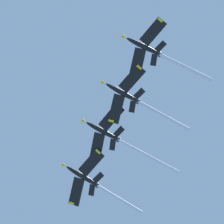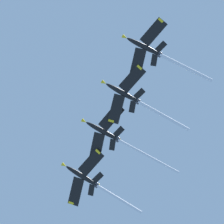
{
  "view_description": "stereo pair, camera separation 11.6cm",
  "coord_description": "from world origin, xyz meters",
  "px_view_note": "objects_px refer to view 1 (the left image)",
  "views": [
    {
      "loc": [
        3.94,
        -28.92,
        1.67
      ],
      "look_at": [
        -0.26,
        -9.02,
        155.38
      ],
      "focal_mm": 79.57,
      "sensor_mm": 36.0,
      "label": 1
    },
    {
      "loc": [
        3.83,
        -28.94,
        1.67
      ],
      "look_at": [
        -0.26,
        -9.02,
        155.38
      ],
      "focal_mm": 79.57,
      "sensor_mm": 36.0,
      "label": 2
    }
  ],
  "objects_px": {
    "jet_far_left": "(156,52)",
    "jet_centre": "(112,136)",
    "jet_inner_left": "(133,99)",
    "jet_inner_right": "(90,181)"
  },
  "relations": [
    {
      "from": "jet_centre",
      "to": "jet_inner_left",
      "type": "bearing_deg",
      "value": -48.75
    },
    {
      "from": "jet_inner_left",
      "to": "jet_far_left",
      "type": "bearing_deg",
      "value": -52.42
    },
    {
      "from": "jet_far_left",
      "to": "jet_centre",
      "type": "distance_m",
      "value": 29.41
    },
    {
      "from": "jet_inner_left",
      "to": "jet_inner_right",
      "type": "xyz_separation_m",
      "value": [
        -18.7,
        22.7,
        0.47
      ]
    },
    {
      "from": "jet_far_left",
      "to": "jet_inner_left",
      "type": "distance_m",
      "value": 15.74
    },
    {
      "from": "jet_inner_left",
      "to": "jet_centre",
      "type": "relative_size",
      "value": 0.89
    },
    {
      "from": "jet_inner_left",
      "to": "jet_centre",
      "type": "bearing_deg",
      "value": 131.25
    },
    {
      "from": "jet_far_left",
      "to": "jet_inner_right",
      "type": "height_order",
      "value": "jet_far_left"
    },
    {
      "from": "jet_inner_left",
      "to": "jet_inner_right",
      "type": "distance_m",
      "value": 29.41
    },
    {
      "from": "jet_far_left",
      "to": "jet_inner_left",
      "type": "height_order",
      "value": "jet_far_left"
    }
  ]
}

